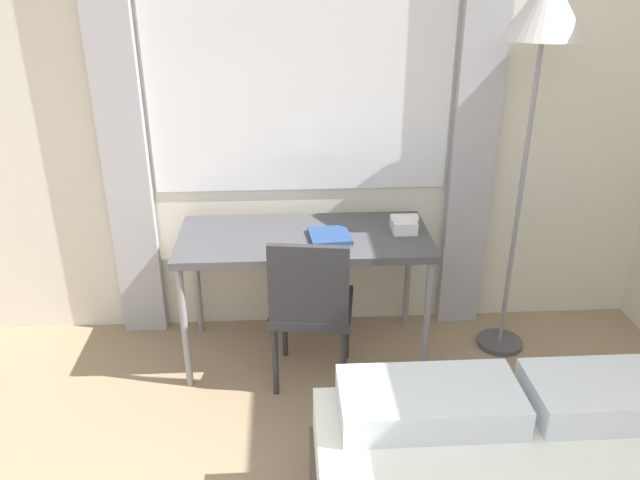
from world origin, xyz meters
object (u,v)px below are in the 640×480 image
Objects in this scene: desk_chair at (311,303)px; book at (330,236)px; desk at (304,245)px; standing_lamp at (544,27)px; telephone at (404,224)px.

book is (0.11, 0.23, 0.26)m from desk_chair.
desk is at bearing 102.45° from desk_chair.
book is at bearing -176.65° from standing_lamp.
telephone is (0.52, 0.02, 0.10)m from desk.
standing_lamp is at bearing -0.87° from telephone.
desk_chair reaches higher than telephone.
desk_chair is 3.63× the size of book.
telephone is 0.62× the size of book.
book is (0.13, -0.05, 0.07)m from desk.
desk is 1.55× the size of desk_chair.
telephone reaches higher than book.
desk_chair is 5.84× the size of telephone.
standing_lamp reaches higher than desk_chair.
desk_chair reaches higher than desk.
standing_lamp reaches higher than book.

